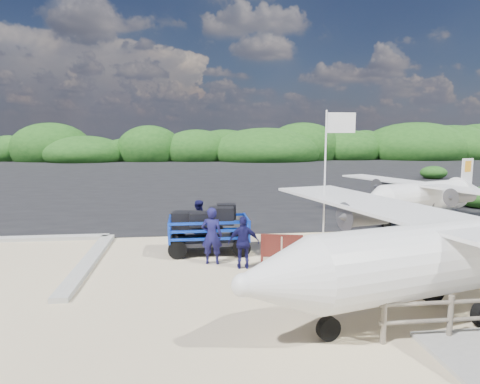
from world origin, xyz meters
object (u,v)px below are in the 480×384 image
Objects in this scene: baggage_cart at (209,253)px; aircraft_large at (420,187)px; aircraft_small at (82,177)px; signboard at (281,269)px; crew_a at (212,236)px; flagpole at (323,257)px; crew_b at (198,222)px; crew_c at (244,242)px.

aircraft_large reaches higher than baggage_cart.
signboard is at bearing 93.29° from aircraft_small.
flagpole is at bearing -166.10° from crew_a.
crew_b reaches higher than signboard.
baggage_cart is 4.16m from flagpole.
baggage_cart is 3.16m from signboard.
crew_b is (-4.38, 2.52, 0.88)m from flagpole.
aircraft_small is (-12.49, 30.30, -0.87)m from crew_c.
crew_a is 2.80m from crew_b.
aircraft_small is (-11.43, 28.36, 0.00)m from baggage_cart.
crew_a is 25.63m from aircraft_large.
crew_b is 3.67m from crew_c.
baggage_cart is at bearing 91.10° from aircraft_small.
crew_c is (1.01, -0.62, -0.10)m from crew_a.
crew_b is at bearing -71.24° from crew_a.
crew_a is 1.10× the size of crew_b.
crew_a is (-3.97, -0.25, 0.97)m from flagpole.
signboard is 24.80m from aircraft_large.
crew_c is at bearing 119.61° from crew_b.
aircraft_large is at bearing 52.63° from flagpole.
crew_a is 0.13× the size of aircraft_large.
flagpole is 4.09m from crew_a.
baggage_cart is 30.58m from aircraft_small.
aircraft_small is (-29.30, 11.29, 0.00)m from aircraft_large.
flagpole is 5.13m from crew_b.
crew_b is at bearing 103.69° from baggage_cart.
crew_c reaches higher than baggage_cart.
signboard is at bearing -44.48° from baggage_cart.
aircraft_large reaches higher than crew_c.
crew_b is at bearing 25.97° from aircraft_large.
crew_a is at bearing -176.45° from flagpole.
crew_c is at bearing 33.88° from aircraft_large.
crew_a reaches higher than crew_c.
crew_c is 25.39m from aircraft_large.
crew_c is 0.12× the size of aircraft_large.
aircraft_large is (17.87, 17.07, 0.00)m from baggage_cart.
aircraft_small is (-15.44, 29.43, 0.00)m from flagpole.
baggage_cart is 24.72m from aircraft_large.
flagpole is 0.63× the size of aircraft_small.
crew_a reaches higher than crew_b.
crew_c is at bearing -178.23° from signboard.
aircraft_large reaches higher than signboard.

